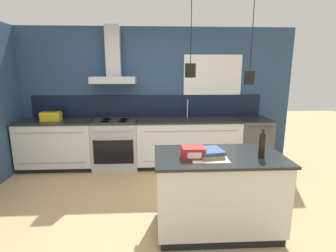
{
  "coord_description": "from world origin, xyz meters",
  "views": [
    {
      "loc": [
        0.11,
        -3.09,
        1.85
      ],
      "look_at": [
        0.3,
        0.51,
        1.05
      ],
      "focal_mm": 28.0,
      "sensor_mm": 36.0,
      "label": 1
    }
  ],
  "objects_px": {
    "dishwasher": "(252,142)",
    "bottle_on_island": "(262,145)",
    "oven_range": "(116,144)",
    "red_supply_box": "(193,153)",
    "yellow_toolbox": "(51,116)",
    "book_stack": "(210,153)"
  },
  "relations": [
    {
      "from": "oven_range",
      "to": "red_supply_box",
      "type": "xyz_separation_m",
      "value": [
        1.13,
        -2.14,
        0.52
      ]
    },
    {
      "from": "red_supply_box",
      "to": "yellow_toolbox",
      "type": "relative_size",
      "value": 0.71
    },
    {
      "from": "bottle_on_island",
      "to": "oven_range",
      "type": "bearing_deg",
      "value": 130.85
    },
    {
      "from": "oven_range",
      "to": "red_supply_box",
      "type": "relative_size",
      "value": 3.78
    },
    {
      "from": "bottle_on_island",
      "to": "book_stack",
      "type": "distance_m",
      "value": 0.56
    },
    {
      "from": "yellow_toolbox",
      "to": "book_stack",
      "type": "bearing_deg",
      "value": -40.38
    },
    {
      "from": "oven_range",
      "to": "dishwasher",
      "type": "height_order",
      "value": "same"
    },
    {
      "from": "oven_range",
      "to": "bottle_on_island",
      "type": "bearing_deg",
      "value": -49.15
    },
    {
      "from": "book_stack",
      "to": "red_supply_box",
      "type": "relative_size",
      "value": 1.49
    },
    {
      "from": "dishwasher",
      "to": "bottle_on_island",
      "type": "distance_m",
      "value": 2.37
    },
    {
      "from": "oven_range",
      "to": "book_stack",
      "type": "xyz_separation_m",
      "value": [
        1.32,
        -2.1,
        0.49
      ]
    },
    {
      "from": "bottle_on_island",
      "to": "red_supply_box",
      "type": "height_order",
      "value": "bottle_on_island"
    },
    {
      "from": "dishwasher",
      "to": "bottle_on_island",
      "type": "bearing_deg",
      "value": -109.14
    },
    {
      "from": "bottle_on_island",
      "to": "book_stack",
      "type": "height_order",
      "value": "bottle_on_island"
    },
    {
      "from": "oven_range",
      "to": "yellow_toolbox",
      "type": "height_order",
      "value": "yellow_toolbox"
    },
    {
      "from": "dishwasher",
      "to": "yellow_toolbox",
      "type": "relative_size",
      "value": 2.68
    },
    {
      "from": "book_stack",
      "to": "yellow_toolbox",
      "type": "xyz_separation_m",
      "value": [
        -2.47,
        2.1,
        0.04
      ]
    },
    {
      "from": "oven_range",
      "to": "yellow_toolbox",
      "type": "xyz_separation_m",
      "value": [
        -1.15,
        0.0,
        0.54
      ]
    },
    {
      "from": "book_stack",
      "to": "yellow_toolbox",
      "type": "distance_m",
      "value": 3.24
    },
    {
      "from": "red_supply_box",
      "to": "yellow_toolbox",
      "type": "distance_m",
      "value": 3.14
    },
    {
      "from": "bottle_on_island",
      "to": "red_supply_box",
      "type": "bearing_deg",
      "value": 178.65
    },
    {
      "from": "book_stack",
      "to": "yellow_toolbox",
      "type": "height_order",
      "value": "yellow_toolbox"
    }
  ]
}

